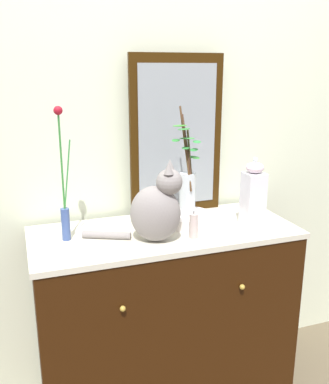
{
  "coord_description": "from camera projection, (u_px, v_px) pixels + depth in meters",
  "views": [
    {
      "loc": [
        -0.6,
        -1.73,
        1.63
      ],
      "look_at": [
        0.0,
        0.0,
        1.1
      ],
      "focal_mm": 40.27,
      "sensor_mm": 36.0,
      "label": 1
    }
  ],
  "objects": [
    {
      "name": "bowl_porcelain",
      "position": [
        187.0,
        219.0,
        2.03
      ],
      "size": [
        0.24,
        0.24,
        0.05
      ],
      "primitive_type": "cylinder",
      "color": "white",
      "rests_on": "sideboard"
    },
    {
      "name": "vase_slim_green",
      "position": [
        64.0,
        199.0,
        1.8
      ],
      "size": [
        0.06,
        0.04,
        0.57
      ],
      "color": "#39508D",
      "rests_on": "sideboard"
    },
    {
      "name": "vase_glass_clear",
      "position": [
        187.0,
        187.0,
        1.99
      ],
      "size": [
        0.15,
        0.13,
        0.5
      ],
      "color": "silver",
      "rests_on": "bowl_porcelain"
    },
    {
      "name": "jar_lidded_porcelain",
      "position": [
        253.0,
        195.0,
        1.99
      ],
      "size": [
        0.09,
        0.09,
        0.32
      ],
      "color": "white",
      "rests_on": "sideboard"
    },
    {
      "name": "mirror_leaning",
      "position": [
        177.0,
        136.0,
        2.11
      ],
      "size": [
        0.47,
        0.03,
        0.78
      ],
      "color": "#301B05",
      "rests_on": "sideboard"
    },
    {
      "name": "wall_back",
      "position": [
        143.0,
        137.0,
        2.16
      ],
      "size": [
        4.4,
        0.08,
        2.6
      ],
      "primitive_type": "cube",
      "color": "silver",
      "rests_on": "ground_plane"
    },
    {
      "name": "cat_sitting",
      "position": [
        156.0,
        209.0,
        1.8
      ],
      "size": [
        0.43,
        0.26,
        0.35
      ],
      "color": "gray",
      "rests_on": "sideboard"
    },
    {
      "name": "sideboard",
      "position": [
        165.0,
        319.0,
        2.09
      ],
      "size": [
        1.2,
        0.53,
        0.92
      ],
      "color": "black",
      "rests_on": "ground_plane"
    },
    {
      "name": "candle_pillar",
      "position": [
        194.0,
        226.0,
        1.86
      ],
      "size": [
        0.04,
        0.04,
        0.12
      ],
      "color": "#C2B0AB",
      "rests_on": "sideboard"
    }
  ]
}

